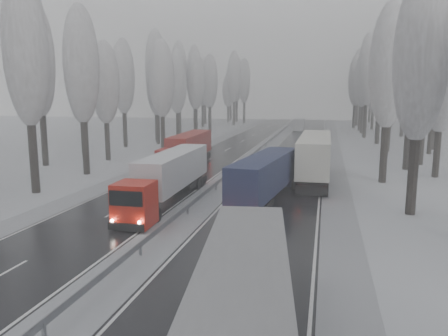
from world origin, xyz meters
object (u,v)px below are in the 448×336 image
at_px(truck_red_white, 169,174).
at_px(truck_red_red, 188,148).
at_px(box_truck_distant, 299,124).
at_px(truck_cream_box, 315,154).
at_px(truck_grey_tarp, 244,305).
at_px(truck_blue_box, 269,174).

distance_m(truck_red_white, truck_red_red, 16.23).
bearing_deg(box_truck_distant, truck_red_red, -99.29).
bearing_deg(truck_red_red, truck_cream_box, -19.95).
xyz_separation_m(truck_grey_tarp, truck_red_red, (-13.09, 35.42, -0.05)).
bearing_deg(truck_red_red, truck_red_white, -79.58).
distance_m(truck_cream_box, box_truck_distant, 59.09).
distance_m(truck_blue_box, truck_red_white, 7.62).
bearing_deg(truck_red_white, truck_blue_box, 11.11).
xyz_separation_m(truck_blue_box, truck_cream_box, (3.23, 9.70, 0.39)).
relative_size(box_truck_distant, truck_red_red, 0.51).
bearing_deg(truck_red_white, truck_grey_tarp, -65.34).
bearing_deg(truck_red_red, box_truck_distant, 77.96).
bearing_deg(truck_red_white, truck_cream_box, 45.52).
xyz_separation_m(truck_grey_tarp, truck_red_white, (-9.48, 19.59, -0.08)).
relative_size(truck_grey_tarp, truck_red_red, 1.03).
bearing_deg(truck_grey_tarp, box_truck_distant, 84.99).
bearing_deg(box_truck_distant, truck_blue_box, -88.14).
distance_m(box_truck_distant, truck_red_white, 70.40).
relative_size(truck_grey_tarp, box_truck_distant, 2.02).
height_order(truck_grey_tarp, truck_red_white, truck_grey_tarp).
distance_m(truck_grey_tarp, truck_red_red, 37.76).
distance_m(truck_grey_tarp, truck_cream_box, 30.93).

